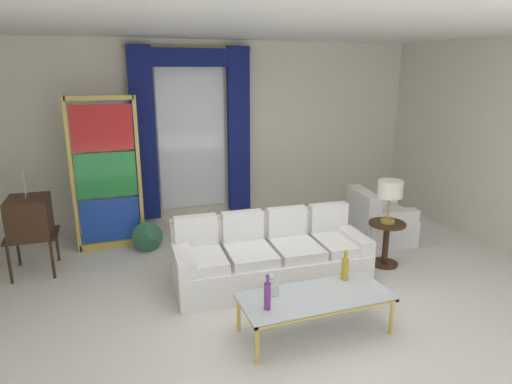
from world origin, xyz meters
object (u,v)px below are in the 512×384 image
(stained_glass_divider, at_px, (107,178))
(bottle_amber_squat, at_px, (271,287))
(round_side_table, at_px, (386,240))
(table_lamp_brass, at_px, (390,191))
(vintage_tv, at_px, (29,218))
(peacock_figurine, at_px, (148,239))
(coffee_table, at_px, (315,298))
(bottle_crystal_tall, at_px, (267,295))
(armchair_white, at_px, (378,223))
(couch_white_long, at_px, (269,256))
(bottle_blue_decanter, at_px, (345,268))

(stained_glass_divider, bearing_deg, bottle_amber_squat, -62.90)
(round_side_table, xyz_separation_m, table_lamp_brass, (-0.00, 0.00, 0.67))
(vintage_tv, relative_size, peacock_figurine, 2.24)
(coffee_table, height_order, bottle_crystal_tall, bottle_crystal_tall)
(bottle_amber_squat, distance_m, armchair_white, 2.99)
(coffee_table, distance_m, bottle_amber_squat, 0.44)
(bottle_amber_squat, distance_m, round_side_table, 2.23)
(round_side_table, distance_m, table_lamp_brass, 0.67)
(bottle_amber_squat, xyz_separation_m, round_side_table, (2.01, 0.96, -0.13))
(table_lamp_brass, bearing_deg, vintage_tv, 163.36)
(coffee_table, distance_m, bottle_crystal_tall, 0.57)
(coffee_table, bearing_deg, table_lamp_brass, 35.01)
(couch_white_long, bearing_deg, coffee_table, -89.50)
(coffee_table, bearing_deg, bottle_blue_decanter, 25.15)
(peacock_figurine, bearing_deg, vintage_tv, -174.75)
(round_side_table, bearing_deg, peacock_figurine, 153.89)
(bottle_blue_decanter, bearing_deg, bottle_crystal_tall, -163.16)
(vintage_tv, relative_size, stained_glass_divider, 0.61)
(couch_white_long, distance_m, armchair_white, 2.14)
(couch_white_long, bearing_deg, round_side_table, -3.95)
(vintage_tv, bearing_deg, peacock_figurine, 5.25)
(round_side_table, bearing_deg, vintage_tv, 163.36)
(stained_glass_divider, xyz_separation_m, table_lamp_brass, (3.43, -1.82, -0.03))
(coffee_table, relative_size, bottle_blue_decanter, 4.52)
(couch_white_long, distance_m, bottle_amber_squat, 1.16)
(couch_white_long, relative_size, peacock_figurine, 3.96)
(coffee_table, height_order, stained_glass_divider, stained_glass_divider)
(coffee_table, bearing_deg, vintage_tv, 138.74)
(bottle_blue_decanter, xyz_separation_m, stained_glass_divider, (-2.26, 2.74, 0.52))
(coffee_table, relative_size, round_side_table, 2.49)
(bottle_amber_squat, height_order, peacock_figurine, bottle_amber_squat)
(bottle_blue_decanter, distance_m, armchair_white, 2.34)
(coffee_table, height_order, round_side_table, round_side_table)
(bottle_crystal_tall, xyz_separation_m, vintage_tv, (-2.25, 2.53, 0.17))
(round_side_table, relative_size, table_lamp_brass, 1.04)
(stained_glass_divider, distance_m, peacock_figurine, 1.03)
(coffee_table, xyz_separation_m, bottle_crystal_tall, (-0.54, -0.09, 0.18))
(couch_white_long, relative_size, vintage_tv, 1.77)
(armchair_white, bearing_deg, table_lamp_brass, -117.66)
(couch_white_long, distance_m, vintage_tv, 3.05)
(bottle_blue_decanter, relative_size, bottle_crystal_tall, 0.93)
(bottle_amber_squat, bearing_deg, coffee_table, -22.63)
(round_side_table, bearing_deg, armchair_white, 62.34)
(couch_white_long, height_order, coffee_table, couch_white_long)
(bottle_amber_squat, bearing_deg, couch_white_long, 70.16)
(couch_white_long, height_order, vintage_tv, vintage_tv)
(bottle_amber_squat, bearing_deg, bottle_blue_decanter, 2.82)
(armchair_white, distance_m, stained_glass_divider, 4.06)
(coffee_table, xyz_separation_m, vintage_tv, (-2.79, 2.44, 0.35))
(vintage_tv, distance_m, peacock_figurine, 1.54)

